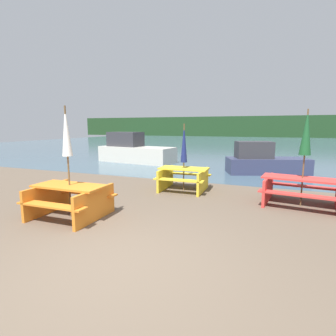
% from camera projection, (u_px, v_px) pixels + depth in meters
% --- Properties ---
extents(ground_plane, '(60.00, 60.00, 0.00)m').
position_uv_depth(ground_plane, '(115.00, 264.00, 3.85)').
color(ground_plane, brown).
extents(water, '(60.00, 50.00, 0.00)m').
position_uv_depth(water, '(253.00, 143.00, 32.37)').
color(water, '#425B6B').
rests_on(water, ground_plane).
extents(far_treeline, '(80.00, 1.60, 4.00)m').
position_uv_depth(far_treeline, '(260.00, 127.00, 50.45)').
color(far_treeline, '#1E3D1E').
rests_on(far_treeline, water).
extents(picnic_table_orange, '(1.61, 1.40, 0.73)m').
position_uv_depth(picnic_table_orange, '(70.00, 198.00, 5.82)').
color(picnic_table_orange, orange).
rests_on(picnic_table_orange, ground_plane).
extents(picnic_table_red, '(2.07, 1.64, 0.73)m').
position_uv_depth(picnic_table_red, '(302.00, 189.00, 6.63)').
color(picnic_table_red, red).
rests_on(picnic_table_red, ground_plane).
extents(picnic_table_yellow, '(1.55, 1.42, 0.72)m').
position_uv_depth(picnic_table_yellow, '(184.00, 177.00, 8.28)').
color(picnic_table_yellow, yellow).
rests_on(picnic_table_yellow, ground_plane).
extents(umbrella_navy, '(0.21, 0.21, 2.09)m').
position_uv_depth(umbrella_navy, '(184.00, 144.00, 8.12)').
color(umbrella_navy, brown).
rests_on(umbrella_navy, ground_plane).
extents(umbrella_white, '(0.22, 0.22, 2.44)m').
position_uv_depth(umbrella_white, '(66.00, 133.00, 5.60)').
color(umbrella_white, brown).
rests_on(umbrella_white, ground_plane).
extents(umbrella_darkgreen, '(0.28, 0.28, 2.43)m').
position_uv_depth(umbrella_darkgreen, '(306.00, 133.00, 6.41)').
color(umbrella_darkgreen, brown).
rests_on(umbrella_darkgreen, ground_plane).
extents(boat, '(3.60, 2.34, 1.37)m').
position_uv_depth(boat, '(264.00, 162.00, 11.28)').
color(boat, '#333856').
rests_on(boat, water).
extents(boat_second, '(4.55, 2.17, 1.69)m').
position_uv_depth(boat_second, '(134.00, 151.00, 14.90)').
color(boat_second, beige).
rests_on(boat_second, water).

